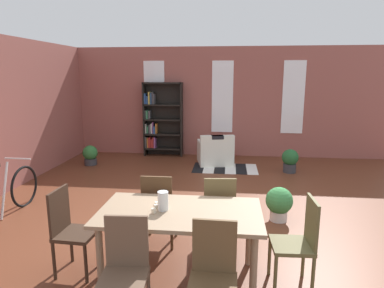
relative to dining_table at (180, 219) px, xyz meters
name	(u,v)px	position (x,y,z in m)	size (l,w,h in m)	color
ground_plane	(214,223)	(0.29, 1.39, -0.68)	(11.15, 11.15, 0.00)	brown
back_wall_brick	(222,102)	(0.29, 5.74, 0.75)	(8.75, 0.12, 2.85)	#98534B
window_pane_0	(155,96)	(-1.52, 5.67, 0.89)	(0.55, 0.02, 1.85)	white
window_pane_1	(222,97)	(0.29, 5.67, 0.89)	(0.55, 0.02, 1.85)	white
window_pane_2	(293,97)	(2.10, 5.67, 0.89)	(0.55, 0.02, 1.85)	white
dining_table	(180,219)	(0.00, 0.00, 0.00)	(1.67, 0.92, 0.77)	#92785C
vase_on_table	(163,201)	(-0.18, 0.00, 0.19)	(0.11, 0.11, 0.20)	silver
tealight_candle_0	(153,211)	(-0.26, -0.09, 0.12)	(0.04, 0.04, 0.05)	silver
tealight_candle_1	(156,207)	(-0.26, 0.03, 0.12)	(0.04, 0.04, 0.05)	silver
tealight_candle_2	(157,203)	(-0.28, 0.13, 0.11)	(0.04, 0.04, 0.03)	silver
dining_chair_head_right	(299,240)	(1.21, 0.00, -0.17)	(0.42, 0.42, 0.95)	brown
dining_chair_far_left	(159,207)	(-0.38, 0.69, -0.17)	(0.41, 0.41, 0.95)	#4B331E
dining_chair_near_right	(213,274)	(0.38, -0.69, -0.17)	(0.41, 0.41, 0.95)	brown
dining_chair_near_left	(125,269)	(-0.38, -0.69, -0.17)	(0.43, 0.43, 0.95)	brown
dining_chair_far_right	(219,210)	(0.38, 0.69, -0.17)	(0.44, 0.44, 0.95)	brown
dining_chair_head_left	(70,228)	(-1.21, 0.00, -0.17)	(0.42, 0.42, 0.95)	#37251A
bookshelf_tall	(160,120)	(-1.34, 5.51, 0.28)	(1.03, 0.29, 1.95)	black
armchair_white	(215,153)	(0.16, 4.79, -0.40)	(0.94, 0.94, 0.75)	silver
bicycle_second	(5,195)	(-2.88, 1.28, -0.33)	(0.44, 1.65, 0.89)	black
potted_plant_by_shelf	(290,160)	(1.85, 4.23, -0.40)	(0.36, 0.36, 0.53)	#333338
potted_plant_corner	(279,202)	(1.25, 1.61, -0.40)	(0.40, 0.40, 0.51)	silver
potted_plant_window	(90,155)	(-2.83, 4.35, -0.43)	(0.35, 0.35, 0.47)	#333338
striped_rug	(225,168)	(0.41, 4.38, -0.68)	(1.48, 0.91, 0.01)	black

